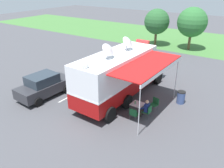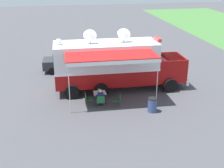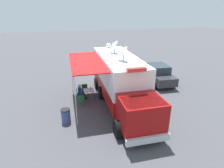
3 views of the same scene
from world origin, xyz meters
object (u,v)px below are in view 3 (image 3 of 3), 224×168
object	(u,v)px
folding_table	(89,91)
trash_bin	(66,116)
folding_chair_beside_table	(85,89)
car_behind_truck	(158,74)
water_bottle	(90,88)
folding_chair_spare_by_truck	(81,100)
seated_responder	(81,91)
folding_chair_at_table	(78,93)
command_truck	(120,80)

from	to	relation	value
folding_table	trash_bin	size ratio (longest dim) A/B	0.89
folding_chair_beside_table	trash_bin	distance (m)	4.19
car_behind_truck	folding_table	bearing A→B (deg)	13.93
trash_bin	water_bottle	bearing A→B (deg)	-123.42
folding_table	folding_chair_spare_by_truck	world-z (taller)	folding_chair_spare_by_truck
folding_chair_beside_table	folding_chair_spare_by_truck	size ratio (longest dim) A/B	1.00
seated_responder	trash_bin	distance (m)	3.32
folding_chair_at_table	water_bottle	bearing A→B (deg)	-179.93
folding_chair_spare_by_truck	folding_chair_beside_table	bearing A→B (deg)	-104.80
folding_chair_at_table	folding_chair_beside_table	xyz separation A→B (m)	(-0.58, -0.78, 0.00)
folding_chair_beside_table	car_behind_truck	size ratio (longest dim) A/B	0.20
water_bottle	folding_chair_at_table	world-z (taller)	water_bottle
car_behind_truck	folding_chair_spare_by_truck	bearing A→B (deg)	20.10
folding_table	water_bottle	distance (m)	0.23
command_truck	folding_chair_spare_by_truck	size ratio (longest dim) A/B	10.96
folding_chair_beside_table	seated_responder	world-z (taller)	seated_responder
trash_bin	folding_chair_spare_by_truck	bearing A→B (deg)	-121.21
folding_chair_spare_by_truck	car_behind_truck	size ratio (longest dim) A/B	0.20
water_bottle	folding_chair_at_table	distance (m)	0.99
folding_chair_at_table	folding_chair_spare_by_truck	xyz separation A→B (m)	(-0.07, 1.16, 0.00)
folding_chair_at_table	car_behind_truck	size ratio (longest dim) A/B	0.20
folding_table	car_behind_truck	size ratio (longest dim) A/B	0.19
water_bottle	seated_responder	world-z (taller)	seated_responder
water_bottle	folding_chair_beside_table	world-z (taller)	water_bottle
car_behind_truck	command_truck	bearing A→B (deg)	33.96
folding_chair_at_table	seated_responder	size ratio (longest dim) A/B	0.70
command_truck	trash_bin	world-z (taller)	command_truck
command_truck	trash_bin	size ratio (longest dim) A/B	10.47
water_bottle	folding_chair_beside_table	bearing A→B (deg)	-65.47
water_bottle	trash_bin	xyz separation A→B (m)	(2.02, 3.07, -0.38)
seated_responder	car_behind_truck	bearing A→B (deg)	-167.64
folding_chair_spare_by_truck	car_behind_truck	distance (m)	8.19
water_bottle	car_behind_truck	xyz separation A→B (m)	(-6.82, -1.66, 0.05)
folding_table	car_behind_truck	bearing A→B (deg)	-166.07
folding_chair_at_table	folding_chair_spare_by_truck	bearing A→B (deg)	93.59
folding_chair_at_table	car_behind_truck	xyz separation A→B (m)	(-7.76, -1.66, 0.37)
folding_chair_spare_by_truck	seated_responder	bearing A→B (deg)	-95.76
folding_chair_at_table	trash_bin	bearing A→B (deg)	70.53
water_bottle	folding_chair_beside_table	size ratio (longest dim) A/B	0.26
folding_chair_spare_by_truck	car_behind_truck	world-z (taller)	car_behind_truck
seated_responder	trash_bin	world-z (taller)	seated_responder
command_truck	car_behind_truck	distance (m)	5.93
water_bottle	folding_chair_spare_by_truck	world-z (taller)	water_bottle
water_bottle	folding_chair_spare_by_truck	bearing A→B (deg)	53.16
command_truck	folding_chair_spare_by_truck	world-z (taller)	command_truck
folding_chair_beside_table	folding_chair_spare_by_truck	bearing A→B (deg)	75.20
folding_chair_beside_table	car_behind_truck	xyz separation A→B (m)	(-7.18, -0.88, 0.37)
command_truck	car_behind_truck	xyz separation A→B (m)	(-4.84, -3.26, -1.07)
command_truck	folding_table	size ratio (longest dim) A/B	11.71
folding_chair_spare_by_truck	folding_table	bearing A→B (deg)	-123.79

